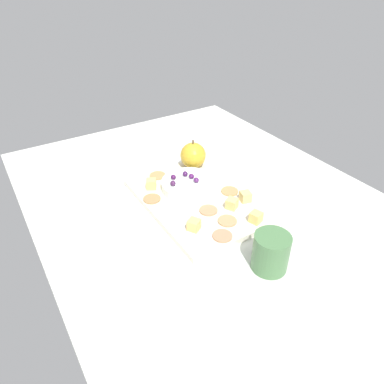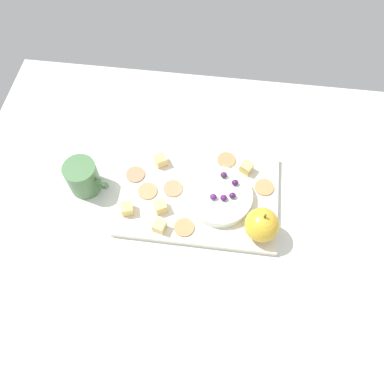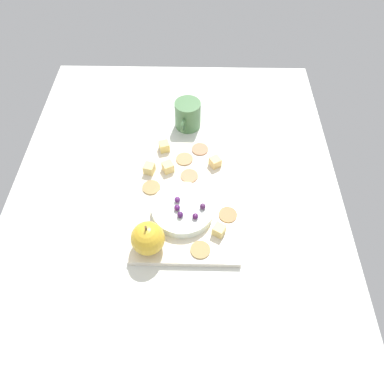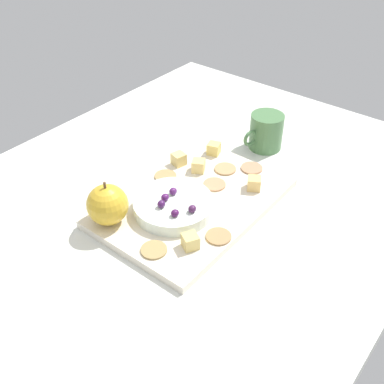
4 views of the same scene
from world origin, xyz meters
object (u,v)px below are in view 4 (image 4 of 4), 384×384
at_px(apple_whole, 108,205).
at_px(cheese_cube_1, 198,166).
at_px(cheese_cube_4, 179,159).
at_px(grape_4, 173,191).
at_px(serving_dish, 174,205).
at_px(grape_3, 165,197).
at_px(cheese_cube_0, 214,149).
at_px(cracker_2, 225,169).
at_px(cracker_0, 252,168).
at_px(grape_2, 161,204).
at_px(cup, 266,132).
at_px(grape_0, 192,209).
at_px(cheese_cube_3, 190,241).
at_px(cracker_4, 214,184).
at_px(cheese_cube_2, 254,183).
at_px(cracker_1, 154,250).
at_px(cracker_3, 165,176).
at_px(grape_1, 175,213).
at_px(cracker_5, 218,236).
at_px(platter, 192,203).

height_order(apple_whole, cheese_cube_1, apple_whole).
bearing_deg(cheese_cube_4, grape_4, 35.48).
distance_m(serving_dish, grape_3, 0.03).
bearing_deg(serving_dish, cheese_cube_0, -164.20).
bearing_deg(serving_dish, cracker_2, -179.50).
bearing_deg(cracker_0, grape_2, -10.80).
relative_size(serving_dish, grape_4, 9.59).
xyz_separation_m(cheese_cube_4, cup, (-0.20, 0.10, 0.01)).
xyz_separation_m(serving_dish, grape_0, (0.00, 0.05, 0.02)).
bearing_deg(cheese_cube_1, cheese_cube_3, 34.46).
bearing_deg(cheese_cube_1, cracker_4, 70.41).
distance_m(cheese_cube_1, cheese_cube_2, 0.13).
height_order(cheese_cube_2, grape_3, grape_3).
xyz_separation_m(cheese_cube_0, grape_4, (0.20, 0.05, 0.02)).
xyz_separation_m(cracker_4, cup, (-0.22, -0.01, 0.02)).
bearing_deg(grape_4, cheese_cube_3, 54.17).
distance_m(cheese_cube_0, cheese_cube_3, 0.31).
xyz_separation_m(cracker_1, cracker_2, (-0.29, -0.05, 0.00)).
relative_size(cracker_0, grape_3, 2.90).
xyz_separation_m(cracker_1, grape_2, (-0.08, -0.05, 0.03)).
distance_m(cracker_3, cracker_4, 0.11).
bearing_deg(grape_3, cheese_cube_1, -167.58).
bearing_deg(cup, cracker_3, -19.12).
height_order(cheese_cube_0, cracker_2, cheese_cube_0).
distance_m(apple_whole, cheese_cube_2, 0.31).
bearing_deg(cheese_cube_0, cheese_cube_2, 68.72).
bearing_deg(grape_1, cheese_cube_2, 164.62).
relative_size(cheese_cube_2, cup, 0.25).
bearing_deg(grape_4, cracker_4, 164.89).
height_order(cracker_5, cup, cup).
bearing_deg(cup, cracker_1, 5.36).
xyz_separation_m(platter, cracker_0, (-0.17, 0.03, 0.01)).
xyz_separation_m(cheese_cube_1, cheese_cube_2, (-0.02, 0.13, 0.00)).
height_order(serving_dish, cracker_0, serving_dish).
bearing_deg(cheese_cube_4, cracker_4, 82.45).
distance_m(cheese_cube_2, cup, 0.20).
height_order(serving_dish, cracker_4, serving_dish).
xyz_separation_m(platter, cheese_cube_0, (-0.17, -0.07, 0.02)).
bearing_deg(cracker_0, cheese_cube_1, -47.93).
xyz_separation_m(grape_3, grape_4, (-0.02, -0.00, -0.00)).
bearing_deg(cheese_cube_1, cracker_1, 20.29).
bearing_deg(cup, cheese_cube_0, -28.09).
bearing_deg(cracker_3, grape_1, 47.80).
bearing_deg(serving_dish, cracker_1, 22.77).
distance_m(cheese_cube_2, grape_4, 0.17).
bearing_deg(cheese_cube_4, grape_3, 30.61).
xyz_separation_m(platter, cracker_5, (0.06, 0.11, 0.01)).
bearing_deg(cheese_cube_4, platter, 51.44).
bearing_deg(cracker_4, cheese_cube_1, -109.59).
xyz_separation_m(cracker_0, cracker_4, (0.10, -0.03, 0.00)).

